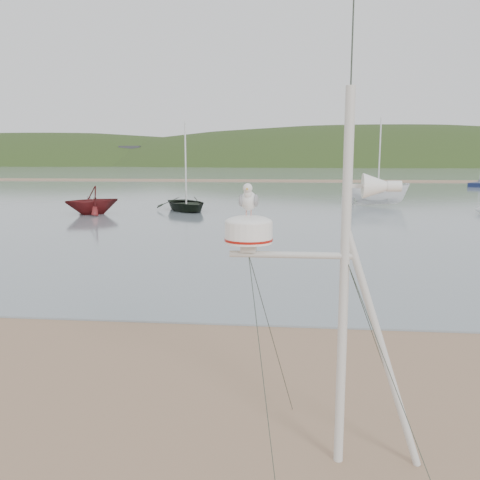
# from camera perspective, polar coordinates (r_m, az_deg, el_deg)

# --- Properties ---
(ground) EXTENTS (560.00, 560.00, 0.00)m
(ground) POSITION_cam_1_polar(r_m,az_deg,el_deg) (7.67, -14.78, -18.64)
(ground) COLOR #8E6C52
(ground) RESTS_ON ground
(water) EXTENTS (560.00, 256.00, 0.04)m
(water) POSITION_cam_1_polar(r_m,az_deg,el_deg) (138.38, 4.76, 7.80)
(water) COLOR slate
(water) RESTS_ON ground
(sandbar) EXTENTS (560.00, 7.00, 0.07)m
(sandbar) POSITION_cam_1_polar(r_m,az_deg,el_deg) (76.44, 3.90, 6.67)
(sandbar) COLOR #8E6C52
(sandbar) RESTS_ON water
(hill_ridge) EXTENTS (620.00, 180.00, 80.00)m
(hill_ridge) POSITION_cam_1_polar(r_m,az_deg,el_deg) (242.96, 9.52, 3.68)
(hill_ridge) COLOR #233616
(hill_ridge) RESTS_ON ground
(far_cottages) EXTENTS (294.40, 6.30, 8.00)m
(far_cottages) POSITION_cam_1_polar(r_m,az_deg,el_deg) (202.32, 5.97, 9.37)
(far_cottages) COLOR beige
(far_cottages) RESTS_ON ground
(mast_rig) EXTENTS (2.31, 2.47, 5.22)m
(mast_rig) POSITION_cam_1_polar(r_m,az_deg,el_deg) (6.03, 10.76, -13.19)
(mast_rig) COLOR silver
(mast_rig) RESTS_ON ground
(boat_dark) EXTENTS (3.25, 2.43, 4.51)m
(boat_dark) POSITION_cam_1_polar(r_m,az_deg,el_deg) (33.65, -6.10, 7.10)
(boat_dark) COLOR black
(boat_dark) RESTS_ON water
(boat_red) EXTENTS (3.21, 3.31, 3.32)m
(boat_red) POSITION_cam_1_polar(r_m,az_deg,el_deg) (32.79, -16.35, 5.69)
(boat_red) COLOR maroon
(boat_red) RESTS_ON water
(boat_white) EXTENTS (1.93, 1.90, 4.35)m
(boat_white) POSITION_cam_1_polar(r_m,az_deg,el_deg) (38.36, 15.31, 6.97)
(boat_white) COLOR white
(boat_white) RESTS_ON water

